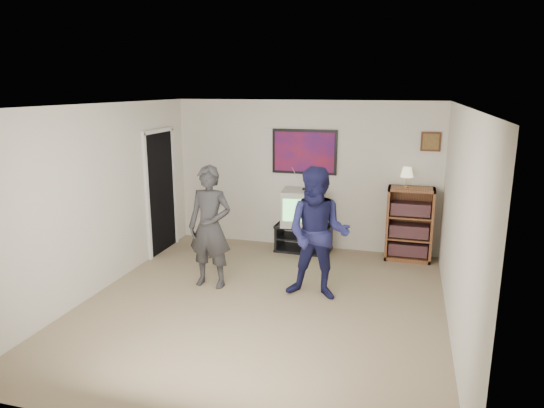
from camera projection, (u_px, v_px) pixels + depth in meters
The scene contains 13 objects.
room_shell at pixel (269, 204), 6.19m from camera, with size 4.51×5.00×2.51m.
media_stand at pixel (304, 238), 8.18m from camera, with size 0.94×0.54×0.46m.
crt_television at pixel (304, 207), 8.06m from camera, with size 0.70×0.59×0.59m, color #B0B0AB, non-canonical shape.
bookshelf at pixel (409, 224), 7.69m from camera, with size 0.71×0.41×1.17m, color brown, non-canonical shape.
table_lamp at pixel (407, 177), 7.55m from camera, with size 0.20×0.20×0.32m, color beige, non-canonical shape.
person_tall at pixel (210, 227), 6.60m from camera, with size 0.62×0.41×1.69m, color #2B2A2D.
person_short at pixel (318, 234), 6.22m from camera, with size 0.84×0.66×1.74m, color #1A1B48.
controller_left at pixel (218, 199), 6.76m from camera, with size 0.03×0.11×0.03m, color white.
controller_right at pixel (319, 222), 6.40m from camera, with size 0.04×0.13×0.04m, color white.
poster at pixel (304, 152), 8.09m from camera, with size 1.10×0.03×0.75m, color black.
air_vent at pixel (273, 133), 8.17m from camera, with size 0.28×0.02×0.14m, color white.
small_picture at pixel (431, 142), 7.51m from camera, with size 0.30×0.03×0.30m, color #432315.
doorway at pixel (161, 193), 8.02m from camera, with size 0.03×0.85×2.00m, color black.
Camera 1 is at (1.68, -5.44, 2.71)m, focal length 32.00 mm.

